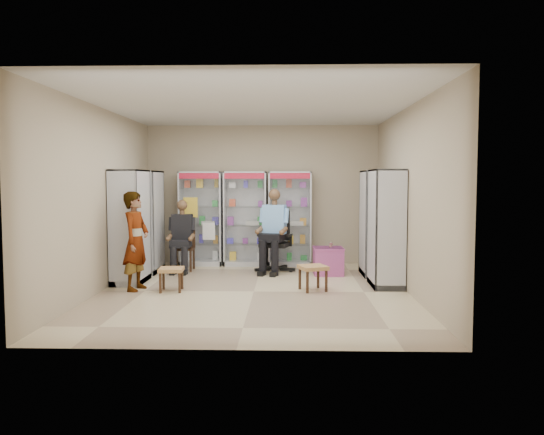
{
  "coord_description": "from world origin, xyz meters",
  "views": [
    {
      "loc": [
        0.54,
        -8.54,
        1.81
      ],
      "look_at": [
        0.28,
        0.7,
        1.16
      ],
      "focal_mm": 35.0,
      "sensor_mm": 36.0,
      "label": 1
    }
  ],
  "objects_px": {
    "woven_stool_b": "(171,280)",
    "cabinet_back_left": "(201,218)",
    "cabinet_right_near": "(386,228)",
    "woven_stool_a": "(313,278)",
    "pink_trunk": "(328,261)",
    "office_chair": "(275,241)",
    "cabinet_left_far": "(147,222)",
    "cabinet_right_far": "(375,223)",
    "cabinet_back_right": "(290,219)",
    "cabinet_left_near": "(130,227)",
    "wooden_chair": "(183,247)",
    "cabinet_back_mid": "(245,219)",
    "standing_man": "(136,241)",
    "seated_shopkeeper": "(275,233)"
  },
  "relations": [
    {
      "from": "cabinet_back_right",
      "to": "woven_stool_b",
      "type": "distance_m",
      "value": 3.46
    },
    {
      "from": "cabinet_back_right",
      "to": "office_chair",
      "type": "height_order",
      "value": "cabinet_back_right"
    },
    {
      "from": "cabinet_right_far",
      "to": "woven_stool_b",
      "type": "relative_size",
      "value": 5.19
    },
    {
      "from": "wooden_chair",
      "to": "seated_shopkeeper",
      "type": "bearing_deg",
      "value": -3.2
    },
    {
      "from": "cabinet_right_near",
      "to": "cabinet_left_far",
      "type": "height_order",
      "value": "same"
    },
    {
      "from": "cabinet_back_right",
      "to": "cabinet_right_near",
      "type": "height_order",
      "value": "same"
    },
    {
      "from": "cabinet_back_right",
      "to": "cabinet_left_near",
      "type": "xyz_separation_m",
      "value": [
        -2.83,
        -2.03,
        0.0
      ]
    },
    {
      "from": "cabinet_right_near",
      "to": "woven_stool_a",
      "type": "height_order",
      "value": "cabinet_right_near"
    },
    {
      "from": "cabinet_right_near",
      "to": "cabinet_left_near",
      "type": "relative_size",
      "value": 1.0
    },
    {
      "from": "cabinet_back_left",
      "to": "pink_trunk",
      "type": "relative_size",
      "value": 3.65
    },
    {
      "from": "woven_stool_b",
      "to": "cabinet_back_left",
      "type": "bearing_deg",
      "value": 88.93
    },
    {
      "from": "pink_trunk",
      "to": "woven_stool_a",
      "type": "distance_m",
      "value": 1.53
    },
    {
      "from": "cabinet_left_near",
      "to": "office_chair",
      "type": "bearing_deg",
      "value": 116.26
    },
    {
      "from": "wooden_chair",
      "to": "pink_trunk",
      "type": "relative_size",
      "value": 1.71
    },
    {
      "from": "cabinet_back_left",
      "to": "pink_trunk",
      "type": "xyz_separation_m",
      "value": [
        2.63,
        -1.14,
        -0.74
      ]
    },
    {
      "from": "cabinet_back_right",
      "to": "woven_stool_b",
      "type": "bearing_deg",
      "value": -125.42
    },
    {
      "from": "cabinet_right_near",
      "to": "cabinet_left_far",
      "type": "distance_m",
      "value": 4.65
    },
    {
      "from": "wooden_chair",
      "to": "cabinet_left_near",
      "type": "bearing_deg",
      "value": -117.61
    },
    {
      "from": "woven_stool_b",
      "to": "standing_man",
      "type": "relative_size",
      "value": 0.24
    },
    {
      "from": "cabinet_back_right",
      "to": "cabinet_left_near",
      "type": "distance_m",
      "value": 3.48
    },
    {
      "from": "office_chair",
      "to": "woven_stool_a",
      "type": "xyz_separation_m",
      "value": [
        0.67,
        -1.84,
        -0.4
      ]
    },
    {
      "from": "cabinet_right_far",
      "to": "wooden_chair",
      "type": "relative_size",
      "value": 2.13
    },
    {
      "from": "cabinet_back_mid",
      "to": "standing_man",
      "type": "height_order",
      "value": "cabinet_back_mid"
    },
    {
      "from": "standing_man",
      "to": "cabinet_left_far",
      "type": "bearing_deg",
      "value": 19.54
    },
    {
      "from": "cabinet_left_far",
      "to": "cabinet_back_mid",
      "type": "bearing_deg",
      "value": 116.32
    },
    {
      "from": "cabinet_back_right",
      "to": "standing_man",
      "type": "bearing_deg",
      "value": -133.77
    },
    {
      "from": "cabinet_back_left",
      "to": "office_chair",
      "type": "height_order",
      "value": "cabinet_back_left"
    },
    {
      "from": "wooden_chair",
      "to": "standing_man",
      "type": "height_order",
      "value": "standing_man"
    },
    {
      "from": "seated_shopkeeper",
      "to": "standing_man",
      "type": "relative_size",
      "value": 0.94
    },
    {
      "from": "cabinet_left_near",
      "to": "standing_man",
      "type": "relative_size",
      "value": 1.23
    },
    {
      "from": "cabinet_right_far",
      "to": "wooden_chair",
      "type": "distance_m",
      "value": 3.84
    },
    {
      "from": "office_chair",
      "to": "woven_stool_a",
      "type": "bearing_deg",
      "value": -55.62
    },
    {
      "from": "cabinet_back_left",
      "to": "cabinet_left_far",
      "type": "relative_size",
      "value": 1.0
    },
    {
      "from": "cabinet_left_near",
      "to": "seated_shopkeeper",
      "type": "height_order",
      "value": "cabinet_left_near"
    },
    {
      "from": "cabinet_back_left",
      "to": "cabinet_left_near",
      "type": "bearing_deg",
      "value": -114.61
    },
    {
      "from": "cabinet_left_near",
      "to": "office_chair",
      "type": "relative_size",
      "value": 1.65
    },
    {
      "from": "cabinet_back_right",
      "to": "cabinet_left_far",
      "type": "height_order",
      "value": "same"
    },
    {
      "from": "pink_trunk",
      "to": "woven_stool_a",
      "type": "bearing_deg",
      "value": -103.8
    },
    {
      "from": "cabinet_back_mid",
      "to": "woven_stool_b",
      "type": "height_order",
      "value": "cabinet_back_mid"
    },
    {
      "from": "cabinet_back_mid",
      "to": "woven_stool_b",
      "type": "xyz_separation_m",
      "value": [
        -1.0,
        -2.74,
        -0.81
      ]
    },
    {
      "from": "woven_stool_b",
      "to": "standing_man",
      "type": "distance_m",
      "value": 0.87
    },
    {
      "from": "wooden_chair",
      "to": "standing_man",
      "type": "distance_m",
      "value": 2.0
    },
    {
      "from": "cabinet_back_mid",
      "to": "woven_stool_a",
      "type": "height_order",
      "value": "cabinet_back_mid"
    },
    {
      "from": "office_chair",
      "to": "pink_trunk",
      "type": "xyz_separation_m",
      "value": [
        1.04,
        -0.35,
        -0.34
      ]
    },
    {
      "from": "cabinet_back_left",
      "to": "cabinet_right_far",
      "type": "bearing_deg",
      "value": -17.75
    },
    {
      "from": "cabinet_back_left",
      "to": "cabinet_left_far",
      "type": "distance_m",
      "value": 1.32
    },
    {
      "from": "woven_stool_a",
      "to": "cabinet_right_near",
      "type": "bearing_deg",
      "value": 17.43
    },
    {
      "from": "cabinet_back_left",
      "to": "wooden_chair",
      "type": "bearing_deg",
      "value": -108.9
    },
    {
      "from": "cabinet_right_near",
      "to": "woven_stool_b",
      "type": "distance_m",
      "value": 3.71
    },
    {
      "from": "standing_man",
      "to": "cabinet_back_right",
      "type": "bearing_deg",
      "value": -33.41
    }
  ]
}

